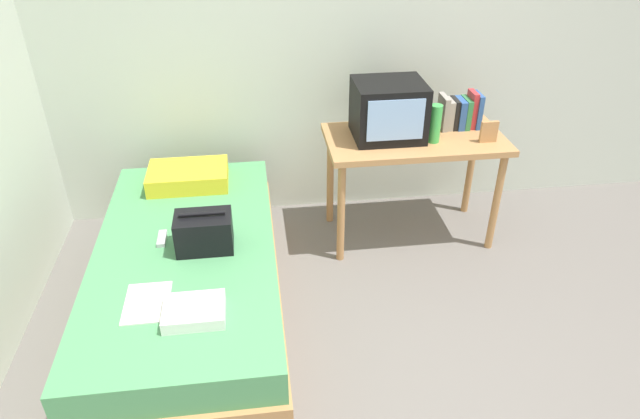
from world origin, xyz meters
name	(u,v)px	position (x,y,z in m)	size (l,w,h in m)	color
ground_plane	(391,405)	(0.00, 0.00, 0.00)	(8.00, 8.00, 0.00)	slate
wall_back	(333,33)	(0.00, 2.00, 1.30)	(5.20, 0.10, 2.60)	silver
bed	(190,283)	(-1.00, 0.78, 0.25)	(1.00, 2.00, 0.50)	#B27F4C
desk	(414,150)	(0.46, 1.46, 0.66)	(1.16, 0.60, 0.76)	#B27F4C
tv	(388,110)	(0.28, 1.50, 0.94)	(0.44, 0.39, 0.36)	black
water_bottle	(435,124)	(0.55, 1.38, 0.88)	(0.08, 0.08, 0.25)	green
book_row	(460,112)	(0.79, 1.58, 0.86)	(0.26, 0.16, 0.24)	gray
picture_frame	(489,132)	(0.90, 1.33, 0.83)	(0.11, 0.02, 0.14)	#B27F4C
pillow	(188,176)	(-1.01, 1.49, 0.56)	(0.50, 0.34, 0.11)	yellow
handbag	(204,232)	(-0.88, 0.76, 0.60)	(0.30, 0.20, 0.22)	black
magazine	(147,303)	(-1.14, 0.33, 0.50)	(0.21, 0.29, 0.01)	white
remote_dark	(211,305)	(-0.84, 0.27, 0.51)	(0.04, 0.16, 0.02)	black
remote_silver	(162,239)	(-1.12, 0.86, 0.51)	(0.04, 0.14, 0.02)	#B7B7BC
folded_towel	(194,311)	(-0.91, 0.21, 0.53)	(0.28, 0.22, 0.06)	white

